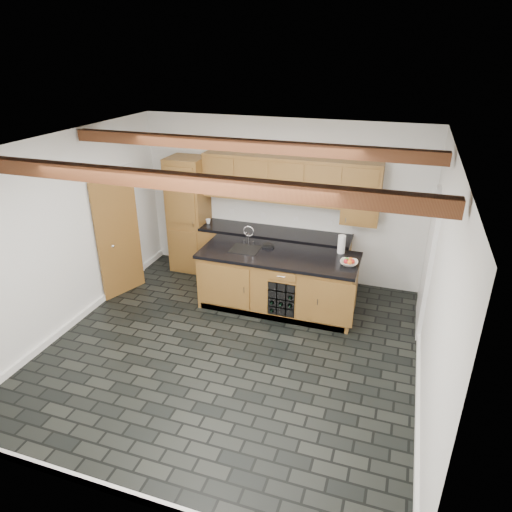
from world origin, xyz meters
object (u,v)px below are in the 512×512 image
(fruit_bowl, at_px, (349,263))
(paper_towel, at_px, (342,244))
(island, at_px, (278,281))
(kitchen_scale, at_px, (268,245))

(fruit_bowl, distance_m, paper_towel, 0.45)
(island, distance_m, fruit_bowl, 1.18)
(kitchen_scale, height_order, fruit_bowl, fruit_bowl)
(paper_towel, bearing_deg, fruit_bowl, -66.08)
(island, height_order, fruit_bowl, fruit_bowl)
(fruit_bowl, relative_size, paper_towel, 0.90)
(kitchen_scale, bearing_deg, fruit_bowl, -13.50)
(fruit_bowl, bearing_deg, island, 178.19)
(paper_towel, bearing_deg, island, -157.80)
(island, distance_m, paper_towel, 1.14)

